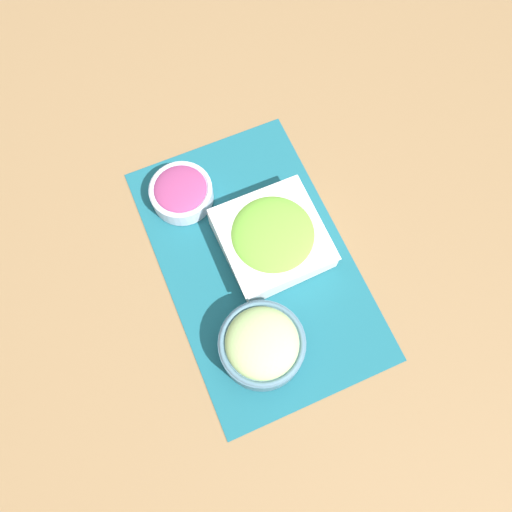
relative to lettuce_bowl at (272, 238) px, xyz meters
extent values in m
plane|color=olive|center=(-0.02, 0.04, -0.04)|extent=(3.00, 3.00, 0.00)
cube|color=#195B6B|center=(-0.02, 0.04, -0.04)|extent=(0.59, 0.37, 0.00)
cube|color=white|center=(0.00, 0.00, -0.01)|extent=(0.20, 0.20, 0.05)
cube|color=white|center=(0.00, 0.00, 0.02)|extent=(0.20, 0.20, 0.00)
ellipsoid|color=#6BAD38|center=(0.00, 0.00, 0.02)|extent=(0.17, 0.17, 0.04)
cylinder|color=slate|center=(-0.19, 0.10, -0.01)|extent=(0.16, 0.16, 0.06)
torus|color=slate|center=(-0.19, 0.10, 0.02)|extent=(0.16, 0.16, 0.01)
ellipsoid|color=#A8CC7F|center=(-0.19, 0.10, 0.02)|extent=(0.13, 0.13, 0.07)
cylinder|color=silver|center=(0.17, 0.13, -0.02)|extent=(0.13, 0.13, 0.04)
torus|color=silver|center=(0.17, 0.13, 0.00)|extent=(0.13, 0.13, 0.01)
ellipsoid|color=#93386B|center=(0.17, 0.13, 0.00)|extent=(0.11, 0.11, 0.02)
camera|label=1|loc=(-0.33, 0.18, 0.91)|focal=35.00mm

